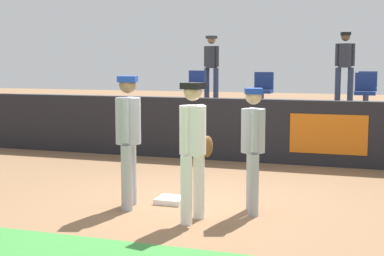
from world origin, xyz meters
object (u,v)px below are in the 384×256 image
(seat_front_center, at_px, (263,88))
(seat_back_right, at_px, (367,86))
(player_runner_visitor, at_px, (128,132))
(seat_front_right, at_px, (365,90))
(player_coach_visitor, at_px, (253,141))
(first_base, at_px, (171,200))
(spectator_hooded, at_px, (211,62))
(spectator_capped, at_px, (345,61))
(player_fielder_home, at_px, (193,142))
(seat_back_left, at_px, (196,84))

(seat_front_center, distance_m, seat_back_right, 2.91)
(player_runner_visitor, relative_size, seat_back_right, 2.23)
(seat_front_right, distance_m, seat_back_right, 1.80)
(seat_front_center, bearing_deg, seat_back_right, 38.26)
(seat_front_center, xyz_separation_m, seat_front_right, (2.26, -0.00, -0.00))
(seat_front_right, bearing_deg, player_runner_visitor, -118.73)
(player_coach_visitor, height_order, seat_back_right, seat_back_right)
(seat_front_center, bearing_deg, seat_front_right, -0.00)
(first_base, relative_size, spectator_hooded, 0.22)
(seat_front_right, xyz_separation_m, spectator_capped, (-0.60, 3.00, 0.62))
(player_fielder_home, xyz_separation_m, seat_front_right, (1.99, 5.97, 0.43))
(first_base, height_order, player_coach_visitor, player_coach_visitor)
(seat_back_right, bearing_deg, seat_front_right, -90.76)
(seat_back_left, bearing_deg, seat_back_right, -0.00)
(seat_back_left, distance_m, spectator_hooded, 1.22)
(seat_front_right, distance_m, spectator_capped, 3.12)
(player_runner_visitor, relative_size, spectator_hooded, 1.03)
(spectator_capped, bearing_deg, seat_front_center, 51.59)
(player_fielder_home, relative_size, seat_back_left, 2.15)
(player_coach_visitor, distance_m, seat_back_right, 7.28)
(player_fielder_home, bearing_deg, player_runner_visitor, -96.45)
(player_runner_visitor, relative_size, seat_front_center, 2.23)
(spectator_capped, bearing_deg, player_runner_visitor, 64.47)
(spectator_hooded, bearing_deg, seat_back_left, 101.90)
(seat_back_left, relative_size, seat_front_center, 1.00)
(spectator_capped, bearing_deg, spectator_hooded, -7.35)
(player_coach_visitor, bearing_deg, player_runner_visitor, -98.27)
(first_base, xyz_separation_m, player_fielder_home, (0.61, -0.80, 1.00))
(player_coach_visitor, xyz_separation_m, spectator_capped, (0.74, 8.34, 1.09))
(seat_front_right, bearing_deg, player_fielder_home, -108.39)
(player_coach_visitor, xyz_separation_m, seat_back_left, (-3.13, 7.13, 0.48))
(seat_front_center, xyz_separation_m, seat_back_right, (2.28, 1.80, 0.00))
(seat_back_left, bearing_deg, seat_front_center, -39.08)
(player_fielder_home, xyz_separation_m, player_runner_visitor, (-1.09, 0.37, 0.04))
(player_fielder_home, distance_m, seat_back_left, 8.18)
(player_fielder_home, bearing_deg, player_coach_visitor, 147.32)
(player_runner_visitor, distance_m, seat_back_left, 7.55)
(seat_front_center, bearing_deg, spectator_capped, 61.10)
(player_coach_visitor, distance_m, spectator_capped, 8.44)
(first_base, xyz_separation_m, seat_back_right, (2.62, 6.98, 1.43))
(player_fielder_home, distance_m, seat_back_right, 8.04)
(seat_back_left, xyz_separation_m, seat_front_right, (4.48, -1.80, -0.00))
(first_base, bearing_deg, player_coach_visitor, -6.95)
(player_fielder_home, relative_size, seat_front_right, 2.15)
(player_fielder_home, xyz_separation_m, seat_back_right, (2.01, 7.77, 0.43))
(player_fielder_home, height_order, player_runner_visitor, player_runner_visitor)
(player_runner_visitor, xyz_separation_m, seat_back_right, (3.10, 7.41, 0.38))
(seat_back_right, bearing_deg, first_base, -110.61)
(seat_back_right, distance_m, spectator_hooded, 4.53)
(first_base, relative_size, seat_front_right, 0.48)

